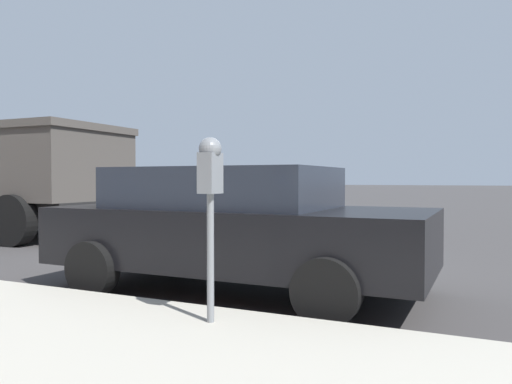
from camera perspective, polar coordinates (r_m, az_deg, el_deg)
The scene contains 3 objects.
ground_plane at distance 7.10m, azimuth -1.16°, elevation -9.43°, with size 220.00×220.00×0.00m, color #3D3A3A.
parking_meter at distance 4.17m, azimuth -5.24°, elevation 1.24°, with size 0.21×0.19×1.55m.
car_black at distance 6.01m, azimuth -2.39°, elevation -3.81°, with size 2.17×4.48×1.48m.
Camera 1 is at (-6.28, -3.05, 1.34)m, focal length 35.00 mm.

